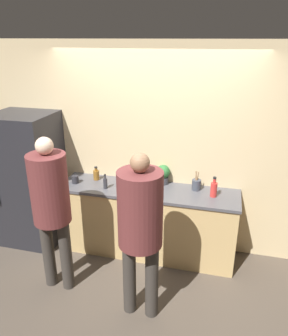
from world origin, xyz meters
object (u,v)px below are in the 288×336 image
object	(u,v)px
bottle_red	(214,189)
bottle_dark	(105,183)
person_left	(51,201)
fruit_bowl	(132,181)
utensil_crock	(196,184)
bottle_amber	(96,175)
cup_black	(75,179)
potted_plant	(163,174)
person_center	(140,221)
refrigerator	(29,179)

from	to	relation	value
bottle_red	bottle_dark	distance (m)	1.29
person_left	bottle_dark	distance (m)	0.81
person_left	bottle_red	distance (m)	1.81
person_left	fruit_bowl	world-z (taller)	person_left
utensil_crock	bottle_amber	distance (m)	1.29
person_left	utensil_crock	world-z (taller)	person_left
bottle_dark	utensil_crock	bearing A→B (deg)	12.61
fruit_bowl	utensil_crock	xyz separation A→B (m)	(0.79, 0.06, 0.02)
bottle_red	fruit_bowl	bearing A→B (deg)	175.88
bottle_red	cup_black	bearing A→B (deg)	-178.14
bottle_amber	potted_plant	distance (m)	0.87
person_center	bottle_red	world-z (taller)	person_center
person_center	bottle_dark	distance (m)	1.14
person_left	utensil_crock	xyz separation A→B (m)	(1.38, 0.99, -0.10)
bottle_amber	potted_plant	bearing A→B (deg)	6.40
fruit_bowl	potted_plant	world-z (taller)	potted_plant
refrigerator	person_center	xyz separation A→B (m)	(1.77, -0.95, 0.19)
person_left	utensil_crock	bearing A→B (deg)	35.77
potted_plant	utensil_crock	bearing A→B (deg)	-10.12
bottle_dark	cup_black	world-z (taller)	bottle_dark
person_left	bottle_amber	bearing A→B (deg)	84.55
utensil_crock	fruit_bowl	bearing A→B (deg)	-175.67
utensil_crock	bottle_red	distance (m)	0.25
fruit_bowl	bottle_dark	world-z (taller)	bottle_dark
person_left	cup_black	world-z (taller)	person_left
person_center	utensil_crock	xyz separation A→B (m)	(0.39, 1.14, -0.10)
utensil_crock	bottle_red	xyz separation A→B (m)	(0.21, -0.13, 0.03)
refrigerator	person_center	size ratio (longest dim) A/B	1.02
refrigerator	person_center	bearing A→B (deg)	-28.21
person_center	cup_black	bearing A→B (deg)	139.25
bottle_dark	refrigerator	bearing A→B (deg)	177.56
person_center	bottle_amber	xyz separation A→B (m)	(-0.89, 1.12, -0.10)
bottle_amber	bottle_red	xyz separation A→B (m)	(1.50, -0.11, 0.03)
bottle_amber	cup_black	size ratio (longest dim) A/B	1.82
bottle_red	cup_black	distance (m)	1.72
bottle_dark	cup_black	bearing A→B (deg)	172.80
person_center	bottle_dark	xyz separation A→B (m)	(-0.68, 0.90, -0.09)
refrigerator	cup_black	size ratio (longest dim) A/B	17.85
refrigerator	bottle_dark	distance (m)	1.09
person_left	cup_black	size ratio (longest dim) A/B	17.76
person_left	bottle_red	xyz separation A→B (m)	(1.59, 0.86, -0.07)
fruit_bowl	potted_plant	xyz separation A→B (m)	(0.36, 0.14, 0.08)
person_center	refrigerator	bearing A→B (deg)	151.79
refrigerator	bottle_amber	size ratio (longest dim) A/B	9.82
utensil_crock	bottle_red	size ratio (longest dim) A/B	0.97
person_center	potted_plant	bearing A→B (deg)	91.58
person_left	potted_plant	distance (m)	1.43
bottle_amber	bottle_dark	xyz separation A→B (m)	(0.21, -0.22, 0.00)
person_left	bottle_amber	size ratio (longest dim) A/B	9.76
refrigerator	fruit_bowl	bearing A→B (deg)	5.62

